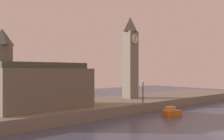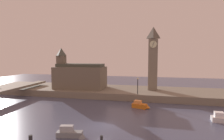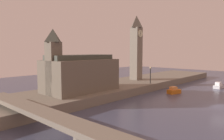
% 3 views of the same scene
% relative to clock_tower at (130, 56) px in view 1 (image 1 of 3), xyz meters
% --- Properties ---
extents(ground_plane, '(120.00, 120.00, 0.00)m').
position_rel_clock_tower_xyz_m(ground_plane, '(-6.90, -20.82, -9.26)').
color(ground_plane, '#474C66').
extents(far_embankment, '(70.00, 12.00, 1.50)m').
position_rel_clock_tower_xyz_m(far_embankment, '(-6.90, -0.82, -8.51)').
color(far_embankment, slate).
rests_on(far_embankment, ground).
extents(clock_tower, '(2.37, 2.41, 15.04)m').
position_rel_clock_tower_xyz_m(clock_tower, '(0.00, 0.00, 0.00)').
color(clock_tower, slate).
rests_on(clock_tower, far_embankment).
extents(parliament_hall, '(12.43, 6.74, 10.19)m').
position_rel_clock_tower_xyz_m(parliament_hall, '(-18.35, -1.45, -4.65)').
color(parliament_hall, '#6B6051').
rests_on(parliament_hall, far_embankment).
extents(streetlamp, '(0.36, 0.36, 3.53)m').
position_rel_clock_tower_xyz_m(streetlamp, '(-3.13, -6.01, -5.53)').
color(streetlamp, black).
rests_on(streetlamp, far_embankment).
extents(boat_patrol_orange, '(3.53, 2.06, 1.39)m').
position_rel_clock_tower_xyz_m(boat_patrol_orange, '(-2.18, -11.02, -8.74)').
color(boat_patrol_orange, orange).
rests_on(boat_patrol_orange, ground).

